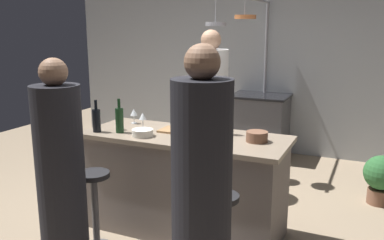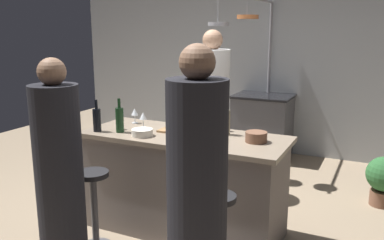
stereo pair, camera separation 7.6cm
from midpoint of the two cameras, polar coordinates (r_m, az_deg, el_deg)
name	(u,v)px [view 2 (the right image)]	position (r m, az deg, el deg)	size (l,w,h in m)	color
ground_plane	(185,229)	(3.91, -0.41, -14.89)	(9.00, 9.00, 0.00)	gray
back_wall	(272,63)	(6.18, 11.38, 7.70)	(6.40, 0.16, 2.60)	#9EA3A8
kitchen_island	(185,183)	(3.72, -0.42, -8.71)	(1.80, 0.72, 0.90)	slate
stove_range	(262,126)	(5.93, 10.05, -0.81)	(0.80, 0.64, 0.89)	#47474C
chef	(212,119)	(4.52, 3.24, 0.13)	(0.38, 0.38, 1.79)	white
bar_stool_right	(217,235)	(3.03, 4.25, -15.60)	(0.28, 0.28, 0.68)	#4C4C51
guest_right	(197,200)	(2.52, 1.57, -10.95)	(0.36, 0.36, 1.73)	black
bar_stool_left	(94,207)	(3.53, -12.73, -11.65)	(0.28, 0.28, 0.68)	#4C4C51
guest_left	(60,179)	(3.12, -17.15, -7.78)	(0.34, 0.34, 1.61)	black
overhead_pot_rack	(252,42)	(5.37, 8.66, 10.64)	(0.59, 1.41, 2.17)	gray
potted_plant	(384,178)	(4.73, 25.40, -7.26)	(0.36, 0.36, 0.52)	brown
cutting_board	(178,131)	(3.69, -1.34, -1.47)	(0.32, 0.22, 0.02)	#997047
pepper_mill	(220,119)	(3.71, 4.54, 0.11)	(0.05, 0.05, 0.21)	#382319
wine_bottle_dark	(97,119)	(3.76, -12.44, 0.07)	(0.07, 0.07, 0.29)	black
wine_bottle_white	(226,121)	(3.58, 5.34, -0.21)	(0.07, 0.07, 0.30)	gray
wine_bottle_red	(120,119)	(3.69, -9.38, 0.10)	(0.07, 0.07, 0.30)	#143319
wine_glass_near_right_guest	(143,117)	(3.83, -6.21, 0.47)	(0.07, 0.07, 0.15)	silver
wine_glass_near_left_guest	(119,118)	(3.79, -9.45, 0.24)	(0.07, 0.07, 0.15)	silver
wine_glass_by_chef	(135,113)	(4.02, -7.39, 1.02)	(0.07, 0.07, 0.15)	silver
mixing_bowl_wooden	(256,137)	(3.39, 9.50, -2.32)	(0.18, 0.18, 0.08)	brown
mixing_bowl_ceramic	(142,133)	(3.56, -6.29, -1.73)	(0.18, 0.18, 0.06)	silver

